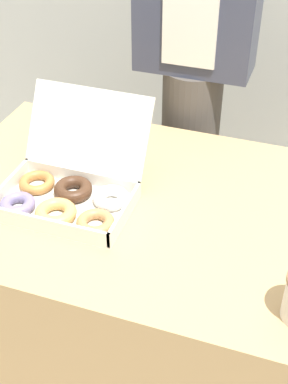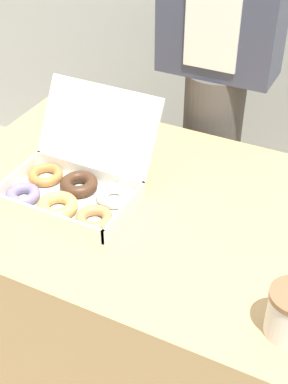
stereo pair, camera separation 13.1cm
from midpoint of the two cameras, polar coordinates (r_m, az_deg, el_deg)
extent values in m
plane|color=gray|center=(1.95, -1.62, -18.22)|extent=(14.00, 14.00, 0.00)
cube|color=tan|center=(1.67, -1.84, -11.05)|extent=(1.18, 0.78, 0.73)
cube|color=silver|center=(1.42, -11.02, -1.64)|extent=(0.34, 0.22, 0.01)
cube|color=silver|center=(1.48, -16.80, 0.45)|extent=(0.01, 0.22, 0.04)
cube|color=silver|center=(1.34, -4.86, -2.34)|extent=(0.01, 0.22, 0.04)
cube|color=silver|center=(1.33, -13.29, -3.56)|extent=(0.34, 0.01, 0.04)
cube|color=silver|center=(1.47, -9.20, 1.54)|extent=(0.34, 0.01, 0.04)
cube|color=silver|center=(1.46, -8.57, 6.57)|extent=(0.34, 0.12, 0.19)
torus|color=slate|center=(1.42, -15.91, -1.38)|extent=(0.13, 0.13, 0.03)
torus|color=#A87038|center=(1.49, -13.84, 0.90)|extent=(0.14, 0.14, 0.03)
torus|color=tan|center=(1.37, -12.12, -2.29)|extent=(0.14, 0.14, 0.03)
torus|color=#422819|center=(1.44, -10.16, 0.18)|extent=(0.14, 0.14, 0.03)
torus|color=#B27F4C|center=(1.33, -8.03, -3.37)|extent=(0.11, 0.11, 0.03)
torus|color=white|center=(1.40, -6.22, -0.73)|extent=(0.12, 0.12, 0.03)
cylinder|color=#4C4742|center=(2.02, 2.81, 1.62)|extent=(0.21, 0.21, 0.87)
cube|color=silver|center=(1.64, 2.60, 18.95)|extent=(0.17, 0.01, 0.36)
camera|label=1|loc=(0.07, -92.86, -2.18)|focal=50.00mm
camera|label=2|loc=(0.07, 87.14, 2.18)|focal=50.00mm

